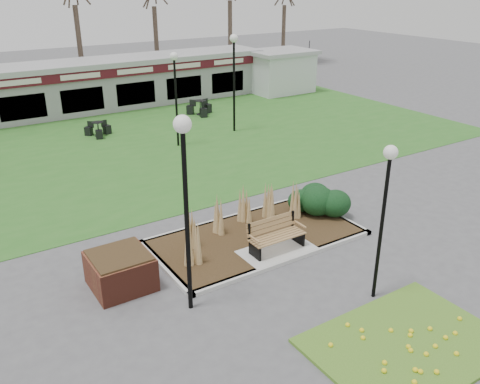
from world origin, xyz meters
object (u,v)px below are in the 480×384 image
bistro_set_c (200,110)px  lamp_post_mid_left (185,174)px  park_bench (275,234)px  food_pavilion (74,87)px  lamp_post_mid_right (175,79)px  patio_umbrella (308,68)px  lamp_post_far_right (234,62)px  bistro_set_a (98,131)px  service_hut (280,71)px  brick_planter (120,270)px  lamp_post_near_left (386,190)px

bistro_set_c → lamp_post_mid_left: bearing=-119.5°
park_bench → food_pavilion: 19.73m
lamp_post_mid_right → patio_umbrella: 15.69m
park_bench → lamp_post_mid_right: size_ratio=0.39×
lamp_post_mid_right → lamp_post_far_right: lamp_post_far_right is taller
park_bench → lamp_post_far_right: lamp_post_far_right is taller
bistro_set_a → bistro_set_c: 6.43m
food_pavilion → bistro_set_c: size_ratio=16.12×
lamp_post_far_right → bistro_set_a: (-6.24, 2.93, -3.28)m
lamp_post_far_right → patio_umbrella: (10.30, 6.47, -2.16)m
lamp_post_mid_left → lamp_post_mid_right: (5.46, 11.66, -0.34)m
bistro_set_c → patio_umbrella: size_ratio=0.69×
bistro_set_a → park_bench: bearing=-87.8°
park_bench → service_hut: size_ratio=0.39×
brick_planter → bistro_set_a: bearing=74.0°
brick_planter → service_hut: service_hut is taller
lamp_post_mid_left → lamp_post_far_right: (9.03, 12.33, 0.03)m
lamp_post_mid_left → bistro_set_a: size_ratio=3.68×
brick_planter → lamp_post_mid_right: 12.14m
service_hut → lamp_post_far_right: size_ratio=0.91×
bistro_set_a → bistro_set_c: (6.36, 0.95, 0.04)m
patio_umbrella → lamp_post_mid_right: bearing=-152.8°
bistro_set_a → bistro_set_c: bistro_set_c is taller
park_bench → lamp_post_far_right: 12.98m
brick_planter → lamp_post_mid_left: (1.07, -1.80, 3.03)m
lamp_post_far_right → lamp_post_near_left: bearing=-108.9°
service_hut → lamp_post_far_right: lamp_post_far_right is taller
bistro_set_a → patio_umbrella: size_ratio=0.59×
brick_planter → patio_umbrella: patio_umbrella is taller
park_bench → lamp_post_near_left: bearing=-76.1°
lamp_post_near_left → bistro_set_a: (-1.31, 17.34, -2.66)m
bistro_set_c → food_pavilion: bearing=142.0°
patio_umbrella → lamp_post_near_left: bearing=-126.1°
food_pavilion → service_hut: size_ratio=5.59×
patio_umbrella → brick_planter: bearing=-140.2°
brick_planter → lamp_post_mid_right: bearing=56.5°
brick_planter → bistro_set_a: 14.00m
park_bench → food_pavilion: (0.00, 19.71, 0.89)m
food_pavilion → patio_umbrella: bearing=-7.0°
lamp_post_near_left → bistro_set_c: lamp_post_near_left is taller
food_pavilion → lamp_post_far_right: 10.39m
lamp_post_mid_right → bistro_set_a: (-2.67, 3.59, -2.91)m
food_pavilion → patio_umbrella: (16.00, -1.96, -0.09)m
lamp_post_far_right → brick_planter: bearing=-133.8°
lamp_post_mid_right → park_bench: bearing=-101.4°
lamp_post_mid_right → lamp_post_far_right: 3.65m
food_pavilion → bistro_set_c: bearing=-38.0°
lamp_post_mid_left → bistro_set_a: lamp_post_mid_left is taller
bistro_set_c → patio_umbrella: 10.55m
lamp_post_near_left → bistro_set_c: size_ratio=2.62×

